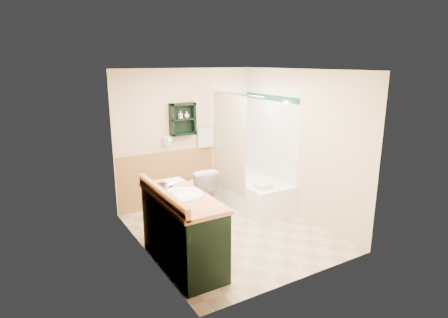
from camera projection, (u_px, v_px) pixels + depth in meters
floor at (231, 232)px, 5.68m from camera, size 3.00×3.00×0.00m
back_wall at (186, 137)px, 6.63m from camera, size 2.60×0.04×2.40m
left_wall at (142, 168)px, 4.72m from camera, size 0.04×3.00×2.40m
right_wall at (300, 145)px, 6.03m from camera, size 0.04×3.00×2.40m
ceiling at (231, 68)px, 5.06m from camera, size 2.60×3.00×0.04m
wainscot_left at (148, 219)px, 4.91m from camera, size 2.98×2.98×1.00m
wainscot_back at (188, 176)px, 6.78m from camera, size 2.58×2.58×1.00m
mirror_frame at (161, 154)px, 4.21m from camera, size 1.30×1.30×1.00m
mirror_glass at (162, 154)px, 4.21m from camera, size 1.20×1.20×0.90m
tile_right at (270, 146)px, 6.67m from camera, size 1.50×1.50×2.10m
tile_back at (236, 140)px, 7.14m from camera, size 0.95×0.95×2.10m
tile_accent at (271, 98)px, 6.45m from camera, size 1.50×1.50×0.10m
wall_shelf at (183, 119)px, 6.40m from camera, size 0.45×0.15×0.55m
hair_dryer at (167, 141)px, 6.36m from camera, size 0.10×0.24×0.18m
towel_bar at (205, 128)px, 6.71m from camera, size 0.40×0.06×0.40m
curtain_rod at (235, 94)px, 6.05m from camera, size 0.03×1.60×0.03m
shower_curtain at (229, 143)px, 6.42m from camera, size 1.05×1.05×1.70m
vanity at (183, 230)px, 4.68m from camera, size 0.59×1.46×0.93m
bathtub at (253, 192)px, 6.69m from camera, size 0.74×1.50×0.50m
toilet at (200, 188)px, 6.51m from camera, size 0.49×0.79×0.74m
counter_towel at (174, 182)px, 5.01m from camera, size 0.25×0.20×0.04m
vanity_book at (157, 180)px, 4.78m from camera, size 0.17×0.08×0.23m
tub_towel at (263, 186)px, 6.13m from camera, size 0.25×0.21×0.07m
soap_bottle_a at (180, 117)px, 6.36m from camera, size 0.08×0.14×0.06m
soap_bottle_b at (187, 115)px, 6.42m from camera, size 0.12×0.13×0.09m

